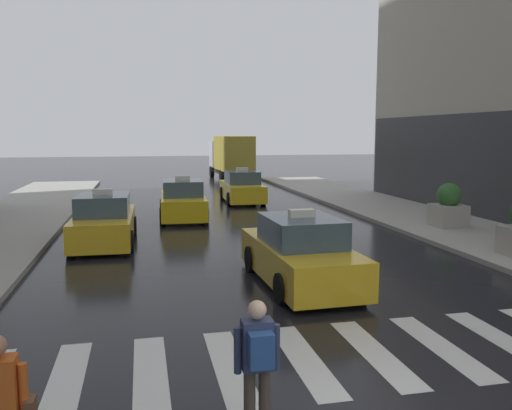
# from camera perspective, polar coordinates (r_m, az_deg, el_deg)

# --- Properties ---
(crosswalk_markings) EXTENTS (11.30, 2.80, 0.01)m
(crosswalk_markings) POSITION_cam_1_polar(r_m,az_deg,el_deg) (8.93, 9.06, -15.78)
(crosswalk_markings) COLOR silver
(crosswalk_markings) RESTS_ON ground
(taxi_lead) EXTENTS (2.06, 4.60, 1.80)m
(taxi_lead) POSITION_cam_1_polar(r_m,az_deg,el_deg) (12.56, 4.79, -5.29)
(taxi_lead) COLOR gold
(taxi_lead) RESTS_ON ground
(taxi_second) EXTENTS (2.01, 4.58, 1.80)m
(taxi_second) POSITION_cam_1_polar(r_m,az_deg,el_deg) (17.67, -16.13, -1.77)
(taxi_second) COLOR gold
(taxi_second) RESTS_ON ground
(taxi_third) EXTENTS (2.07, 4.61, 1.80)m
(taxi_third) POSITION_cam_1_polar(r_m,az_deg,el_deg) (22.36, -7.93, 0.41)
(taxi_third) COLOR yellow
(taxi_third) RESTS_ON ground
(taxi_fourth) EXTENTS (2.01, 4.58, 1.80)m
(taxi_fourth) POSITION_cam_1_polar(r_m,az_deg,el_deg) (27.50, -1.53, 1.85)
(taxi_fourth) COLOR yellow
(taxi_fourth) RESTS_ON ground
(box_truck) EXTENTS (2.45, 7.60, 3.35)m
(box_truck) POSITION_cam_1_polar(r_m,az_deg,el_deg) (40.25, -2.71, 5.32)
(box_truck) COLOR #2D2D2D
(box_truck) RESTS_ON ground
(pedestrian_with_backpack) EXTENTS (0.55, 0.43, 1.65)m
(pedestrian_with_backpack) POSITION_cam_1_polar(r_m,az_deg,el_deg) (6.36, 0.18, -16.23)
(pedestrian_with_backpack) COLOR #473D33
(pedestrian_with_backpack) RESTS_ON ground
(pedestrian_with_handbag) EXTENTS (0.60, 0.24, 1.65)m
(pedestrian_with_handbag) POSITION_cam_1_polar(r_m,az_deg,el_deg) (6.00, -25.92, -18.97)
(pedestrian_with_handbag) COLOR #333338
(pedestrian_with_handbag) RESTS_ON ground
(planter_mid_block) EXTENTS (1.10, 1.10, 1.60)m
(planter_mid_block) POSITION_cam_1_polar(r_m,az_deg,el_deg) (20.66, 20.12, -0.18)
(planter_mid_block) COLOR #A8A399
(planter_mid_block) RESTS_ON curb_right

